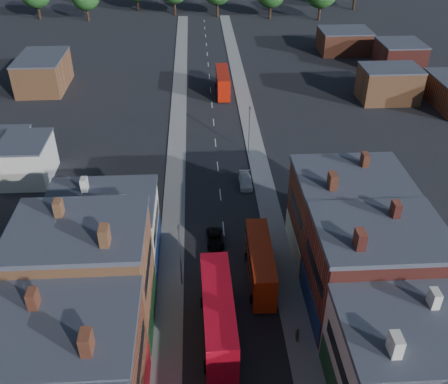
{
  "coord_description": "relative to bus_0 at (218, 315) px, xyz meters",
  "views": [
    {
      "loc": [
        -2.86,
        -11.06,
        38.91
      ],
      "look_at": [
        0.0,
        38.87,
        6.38
      ],
      "focal_mm": 40.0,
      "sensor_mm": 36.0,
      "label": 1
    }
  ],
  "objects": [
    {
      "name": "pavement_west",
      "position": [
        -5.0,
        27.44,
        -2.88
      ],
      "size": [
        3.0,
        200.0,
        0.12
      ],
      "primitive_type": "cube",
      "color": "gray",
      "rests_on": "ground"
    },
    {
      "name": "car_3",
      "position": [
        5.3,
        27.81,
        -2.28
      ],
      "size": [
        1.89,
        4.56,
        1.32
      ],
      "primitive_type": "imported",
      "rotation": [
        0.0,
        0.0,
        -0.01
      ],
      "color": "silver",
      "rests_on": "ground"
    },
    {
      "name": "bus_1",
      "position": [
        5.0,
        7.71,
        -0.43
      ],
      "size": [
        2.85,
        10.8,
        4.65
      ],
      "rotation": [
        0.0,
        0.0,
        -0.01
      ],
      "color": "#AF260A",
      "rests_on": "ground"
    },
    {
      "name": "lamp_post_2",
      "position": [
        -3.7,
        7.44,
        1.76
      ],
      "size": [
        0.25,
        0.7,
        8.12
      ],
      "color": "slate",
      "rests_on": "ground"
    },
    {
      "name": "bus_2",
      "position": [
        3.93,
        63.13,
        -0.42
      ],
      "size": [
        2.79,
        10.83,
        4.67
      ],
      "rotation": [
        0.0,
        0.0,
        -0.0
      ],
      "color": "#A91607",
      "rests_on": "ground"
    },
    {
      "name": "ped_3",
      "position": [
        7.62,
        -1.14,
        -2.02
      ],
      "size": [
        0.47,
        0.96,
        1.6
      ],
      "primitive_type": "imported",
      "rotation": [
        0.0,
        0.0,
        1.62
      ],
      "color": "#5E5850",
      "rests_on": "pavement_east"
    },
    {
      "name": "pavement_east",
      "position": [
        8.0,
        27.44,
        -2.88
      ],
      "size": [
        3.0,
        200.0,
        0.12
      ],
      "primitive_type": "cube",
      "color": "gray",
      "rests_on": "ground"
    },
    {
      "name": "lamp_post_3",
      "position": [
        6.7,
        37.44,
        1.76
      ],
      "size": [
        0.25,
        0.7,
        8.12
      ],
      "color": "slate",
      "rests_on": "ground"
    },
    {
      "name": "car_2",
      "position": [
        0.3,
        14.64,
        -2.33
      ],
      "size": [
        2.13,
        4.44,
        1.22
      ],
      "primitive_type": "imported",
      "rotation": [
        0.0,
        0.0,
        0.02
      ],
      "color": "black",
      "rests_on": "ground"
    },
    {
      "name": "bus_0",
      "position": [
        0.0,
        0.0,
        0.0
      ],
      "size": [
        3.4,
        12.67,
        5.45
      ],
      "rotation": [
        0.0,
        0.0,
        0.02
      ],
      "color": "#AD091A",
      "rests_on": "ground"
    }
  ]
}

